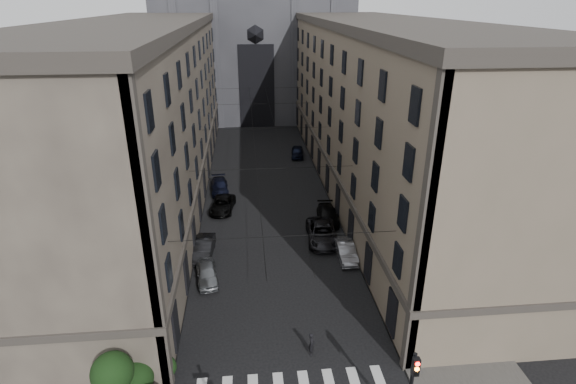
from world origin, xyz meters
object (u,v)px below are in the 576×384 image
object	(u,v)px
gothic_tower	(253,17)
car_right_far	(297,152)
car_left_midfar	(223,205)
car_left_far	(220,186)
car_right_midnear	(322,233)
pedestrian	(312,344)
car_left_midnear	(204,248)
car_right_near	(346,251)
car_left_near	(207,273)
car_right_midfar	(328,215)

from	to	relation	value
gothic_tower	car_right_far	size ratio (longest dim) A/B	13.79
car_left_midfar	car_left_far	xyz separation A→B (m)	(-0.55, 5.23, 0.01)
gothic_tower	car_left_far	size ratio (longest dim) A/B	12.20
car_right_midnear	pedestrian	xyz separation A→B (m)	(-3.06, -14.39, -0.02)
car_left_midnear	pedestrian	world-z (taller)	pedestrian
car_right_near	car_right_far	size ratio (longest dim) A/B	1.01
car_left_far	car_right_midnear	xyz separation A→B (m)	(10.04, -12.66, 0.12)
car_left_near	car_left_midnear	world-z (taller)	car_left_midnear
car_left_far	car_left_midfar	bearing A→B (deg)	-89.41
gothic_tower	car_right_near	bearing A→B (deg)	-83.73
car_left_midnear	car_right_midfar	world-z (taller)	car_left_midnear
car_left_far	car_left_midnear	bearing A→B (deg)	-98.42
car_right_near	car_right_far	world-z (taller)	car_right_far
car_right_near	pedestrian	size ratio (longest dim) A/B	2.68
gothic_tower	car_left_near	world-z (taller)	gothic_tower
car_left_midfar	car_left_midnear	bearing A→B (deg)	-90.45
car_left_midnear	car_left_far	xyz separation A→B (m)	(0.76, 14.32, -0.06)
car_right_midfar	car_right_near	bearing A→B (deg)	-84.79
car_right_midnear	car_right_midfar	distance (m)	4.10
car_right_midfar	car_left_midfar	bearing A→B (deg)	164.49
car_left_midnear	car_right_midfar	distance (m)	13.25
car_left_midfar	car_right_near	xyz separation A→B (m)	(11.03, -10.66, 0.02)
car_right_near	car_right_midnear	size ratio (longest dim) A/B	0.73
car_left_near	car_left_far	size ratio (longest dim) A/B	0.86
car_right_midnear	pedestrian	bearing A→B (deg)	-98.74
car_left_near	car_left_far	world-z (taller)	car_left_near
car_right_midnear	car_right_far	bearing A→B (deg)	92.08
car_right_far	car_left_midnear	bearing A→B (deg)	-107.09
car_right_near	car_right_midnear	distance (m)	3.58
gothic_tower	car_left_midfar	world-z (taller)	gothic_tower
car_left_midnear	car_left_midfar	size ratio (longest dim) A/B	0.93
car_left_near	pedestrian	bearing A→B (deg)	-58.85
car_left_midfar	car_right_midfar	xyz separation A→B (m)	(10.72, -3.53, 0.01)
gothic_tower	car_left_near	xyz separation A→B (m)	(-5.62, -58.17, -17.10)
car_left_midnear	car_right_midfar	size ratio (longest dim) A/B	0.96
car_left_far	car_right_midfar	size ratio (longest dim) A/B	1.00
car_right_midnear	gothic_tower	bearing A→B (deg)	98.25
car_left_near	car_right_near	xyz separation A→B (m)	(11.76, 2.37, 0.00)
gothic_tower	car_left_midnear	bearing A→B (deg)	-96.52
car_left_midnear	car_right_far	size ratio (longest dim) A/B	1.08
car_left_midnear	car_right_near	world-z (taller)	car_left_midnear
car_left_far	car_right_midfar	bearing A→B (deg)	-43.25
car_right_midfar	pedestrian	distance (m)	18.79
gothic_tower	car_right_far	bearing A→B (deg)	-79.75
car_left_midnear	car_right_far	world-z (taller)	car_left_midnear
car_right_midfar	pedestrian	world-z (taller)	pedestrian
car_left_midnear	car_left_far	bearing A→B (deg)	91.40
gothic_tower	car_left_midfar	size ratio (longest dim) A/B	11.82
car_left_midnear	car_left_midfar	world-z (taller)	car_left_midnear
car_right_near	pedestrian	bearing A→B (deg)	-113.01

